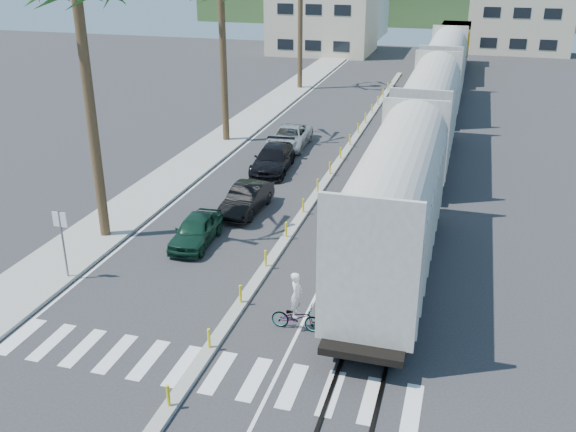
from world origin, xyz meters
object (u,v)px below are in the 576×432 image
object	(u,v)px
car_lead	(196,230)
cyclist	(297,311)
street_sign	(62,234)
car_second	(247,199)

from	to	relation	value
car_lead	cyclist	size ratio (longest dim) A/B	1.81
car_lead	street_sign	bearing A→B (deg)	-131.95
car_lead	cyclist	world-z (taller)	cyclist
car_lead	cyclist	distance (m)	8.17
street_sign	cyclist	distance (m)	9.82
car_second	cyclist	xyz separation A→B (m)	(5.20, -9.56, 0.02)
street_sign	car_lead	world-z (taller)	street_sign
cyclist	street_sign	bearing A→B (deg)	84.43
car_second	cyclist	world-z (taller)	cyclist
cyclist	car_lead	bearing A→B (deg)	48.38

